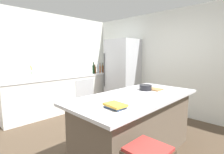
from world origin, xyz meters
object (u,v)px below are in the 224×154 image
at_px(syrup_bottle, 103,69).
at_px(wine_bottle, 93,69).
at_px(vinegar_bottle, 100,69).
at_px(sink_faucet, 48,71).
at_px(paper_towel_roll, 62,71).
at_px(mixing_bowl, 145,88).
at_px(olive_oil_bottle, 103,68).
at_px(hot_sauce_bottle, 106,69).
at_px(flower_vase, 32,76).
at_px(soda_bottle, 98,68).
at_px(whiskey_bottle, 95,70).
at_px(cutting_board, 152,89).
at_px(refrigerator, 123,73).
at_px(cookbook_stack, 115,106).
at_px(kitchen_island, 136,125).

xyz_separation_m(syrup_bottle, wine_bottle, (-0.02, -0.37, 0.03)).
bearing_deg(vinegar_bottle, sink_faucet, -93.21).
height_order(vinegar_bottle, wine_bottle, wine_bottle).
height_order(paper_towel_roll, mixing_bowl, paper_towel_roll).
bearing_deg(olive_oil_bottle, sink_faucet, -90.86).
bearing_deg(hot_sauce_bottle, vinegar_bottle, -87.38).
distance_m(flower_vase, hot_sauce_bottle, 2.40).
bearing_deg(flower_vase, soda_bottle, 89.78).
bearing_deg(whiskey_bottle, wine_bottle, -66.94).
bearing_deg(flower_vase, whiskey_bottle, 90.93).
bearing_deg(flower_vase, wine_bottle, 89.75).
xyz_separation_m(whiskey_bottle, cutting_board, (2.58, -0.86, -0.12)).
xyz_separation_m(refrigerator, wine_bottle, (-0.84, -0.40, 0.10)).
height_order(syrup_bottle, cutting_board, syrup_bottle).
distance_m(soda_bottle, whiskey_bottle, 0.11).
relative_size(soda_bottle, cutting_board, 1.14).
height_order(sink_faucet, hot_sauce_bottle, sink_faucet).
bearing_deg(wine_bottle, cutting_board, -16.93).
distance_m(flower_vase, cookbook_stack, 2.79).
bearing_deg(paper_towel_roll, kitchen_island, -6.21).
bearing_deg(hot_sauce_bottle, flower_vase, -89.69).
bearing_deg(olive_oil_bottle, wine_bottle, -80.93).
height_order(paper_towel_roll, vinegar_bottle, paper_towel_roll).
bearing_deg(kitchen_island, whiskey_bottle, 151.87).
relative_size(kitchen_island, wine_bottle, 5.89).
distance_m(syrup_bottle, whiskey_bottle, 0.28).
bearing_deg(hot_sauce_bottle, mixing_bowl, -30.41).
relative_size(kitchen_island, cookbook_stack, 8.04).
bearing_deg(refrigerator, wine_bottle, -154.51).
distance_m(whiskey_bottle, wine_bottle, 0.11).
bearing_deg(cookbook_stack, soda_bottle, 142.29).
xyz_separation_m(hot_sauce_bottle, cutting_board, (2.56, -1.34, -0.09)).
bearing_deg(whiskey_bottle, syrup_bottle, 77.07).
bearing_deg(whiskey_bottle, soda_bottle, 67.55).
bearing_deg(sink_faucet, vinegar_bottle, 86.79).
distance_m(refrigerator, syrup_bottle, 0.82).
bearing_deg(paper_towel_roll, cookbook_stack, -18.22).
distance_m(whiskey_bottle, mixing_bowl, 2.71).
distance_m(flower_vase, olive_oil_bottle, 2.30).
bearing_deg(syrup_bottle, paper_towel_roll, -93.78).
bearing_deg(cutting_board, kitchen_island, -84.07).
distance_m(flower_vase, mixing_bowl, 2.66).
xyz_separation_m(paper_towel_roll, soda_bottle, (0.07, 1.21, 0.01)).
relative_size(sink_faucet, soda_bottle, 0.83).
distance_m(paper_towel_roll, whiskey_bottle, 1.12).
bearing_deg(vinegar_bottle, refrigerator, 8.37).
relative_size(syrup_bottle, soda_bottle, 0.82).
xyz_separation_m(flower_vase, cutting_board, (2.54, 1.07, -0.10)).
bearing_deg(cutting_board, wine_bottle, 163.07).
height_order(sink_faucet, wine_bottle, wine_bottle).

